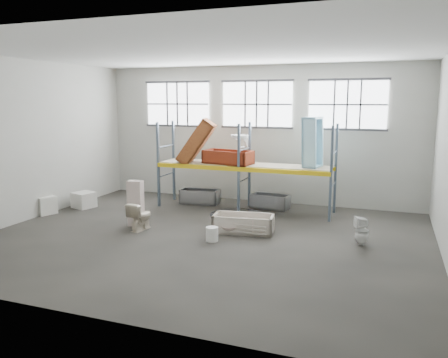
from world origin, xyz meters
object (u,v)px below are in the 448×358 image
at_px(toilet_white, 362,231).
at_px(rust_tub_flat, 228,157).
at_px(bathtub_beige, 244,223).
at_px(bucket, 212,234).
at_px(blue_tub_upright, 313,143).
at_px(toilet_beige, 140,216).
at_px(cistern_tall, 136,203).
at_px(steel_tub_right, 270,201).
at_px(steel_tub_left, 200,196).
at_px(carton_near, 44,205).

xyz_separation_m(toilet_white, rust_tub_flat, (-4.64, 2.54, 1.44)).
distance_m(bathtub_beige, bucket, 1.23).
relative_size(toilet_white, bucket, 1.98).
bearing_deg(bathtub_beige, blue_tub_upright, 53.70).
height_order(rust_tub_flat, blue_tub_upright, blue_tub_upright).
height_order(toilet_white, blue_tub_upright, blue_tub_upright).
relative_size(bathtub_beige, blue_tub_upright, 1.04).
bearing_deg(toilet_beige, cistern_tall, -38.09).
distance_m(toilet_beige, steel_tub_right, 4.88).
height_order(steel_tub_left, carton_near, carton_near).
bearing_deg(toilet_white, carton_near, -108.07).
bearing_deg(steel_tub_right, carton_near, -154.00).
bearing_deg(steel_tub_right, blue_tub_upright, -14.94).
bearing_deg(carton_near, toilet_white, 1.15).
relative_size(bathtub_beige, toilet_white, 2.24).
height_order(toilet_white, carton_near, toilet_white).
height_order(cistern_tall, toilet_white, cistern_tall).
distance_m(blue_tub_upright, bucket, 4.84).
bearing_deg(steel_tub_right, rust_tub_flat, -155.13).
bearing_deg(blue_tub_upright, bucket, -117.50).
relative_size(bathtub_beige, bucket, 4.44).
height_order(steel_tub_left, rust_tub_flat, rust_tub_flat).
height_order(rust_tub_flat, bucket, rust_tub_flat).
height_order(cistern_tall, carton_near, cistern_tall).
bearing_deg(blue_tub_upright, toilet_beige, -140.85).
relative_size(blue_tub_upright, carton_near, 2.40).
bearing_deg(bathtub_beige, toilet_beige, -172.09).
bearing_deg(toilet_white, bathtub_beige, -110.15).
bearing_deg(cistern_tall, blue_tub_upright, 27.59).
bearing_deg(rust_tub_flat, blue_tub_upright, 4.67).
distance_m(bathtub_beige, cistern_tall, 3.33).
xyz_separation_m(bathtub_beige, bucket, (-0.53, -1.11, -0.06)).
bearing_deg(cistern_tall, bucket, -19.51).
distance_m(bathtub_beige, rust_tub_flat, 3.24).
bearing_deg(toilet_beige, rust_tub_flat, -107.96).
bearing_deg(toilet_white, steel_tub_right, -153.11).
relative_size(rust_tub_flat, carton_near, 2.43).
bearing_deg(bucket, rust_tub_flat, 103.21).
height_order(toilet_beige, cistern_tall, cistern_tall).
height_order(cistern_tall, rust_tub_flat, rust_tub_flat).
xyz_separation_m(bathtub_beige, cistern_tall, (-3.26, -0.47, 0.43)).
bearing_deg(toilet_white, steel_tub_left, -136.16).
relative_size(steel_tub_left, bucket, 3.60).
bearing_deg(rust_tub_flat, cistern_tall, -122.53).
relative_size(cistern_tall, bucket, 3.55).
bearing_deg(rust_tub_flat, steel_tub_left, 159.80).
distance_m(toilet_white, blue_tub_upright, 3.87).
relative_size(cistern_tall, toilet_white, 1.79).
xyz_separation_m(cistern_tall, steel_tub_left, (0.62, 3.42, -0.43)).
bearing_deg(steel_tub_left, blue_tub_upright, -3.28).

